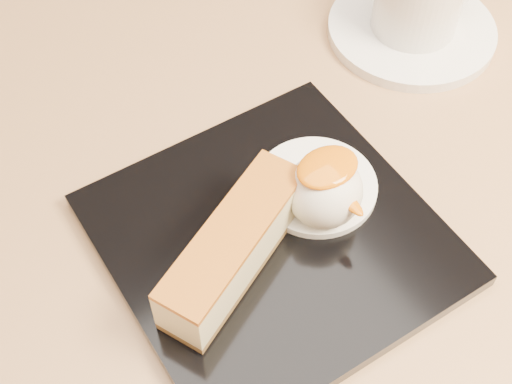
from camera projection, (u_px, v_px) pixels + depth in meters
table at (297, 331)px, 0.64m from camera, size 0.80×0.80×0.72m
dessert_plate at (272, 239)px, 0.51m from camera, size 0.23×0.23×0.01m
cheesecake at (234, 247)px, 0.47m from camera, size 0.14×0.09×0.04m
cream_smear at (316, 186)px, 0.52m from camera, size 0.09×0.09×0.01m
ice_cream_scoop at (324, 191)px, 0.49m from camera, size 0.05×0.05×0.05m
mango_sauce at (327, 167)px, 0.47m from camera, size 0.04×0.03×0.01m
mint_sprig at (264, 179)px, 0.52m from camera, size 0.03×0.02×0.00m
saucer at (411, 30)px, 0.64m from camera, size 0.15×0.15×0.01m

